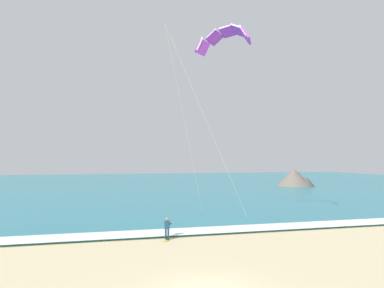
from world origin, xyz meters
name	(u,v)px	position (x,y,z in m)	size (l,w,h in m)	color
sea	(118,184)	(0.00, 71.91, 0.10)	(200.00, 120.00, 0.20)	teal
surf_foam	(160,232)	(0.00, 12.91, 0.22)	(200.00, 2.73, 0.04)	white
surfboard	(167,240)	(0.19, 11.10, 0.03)	(1.02, 1.45, 0.09)	yellow
kitesurfer	(167,227)	(0.20, 11.11, 0.94)	(0.67, 0.66, 1.69)	#143347
kite_primary	(225,37)	(6.30, 14.96, 17.37)	(7.96, 5.98, 17.19)	purple
headland_right	(295,179)	(37.54, 56.03, 1.79)	(8.13, 8.13, 4.01)	#47423D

